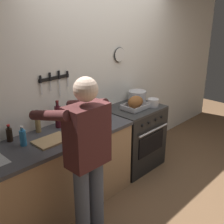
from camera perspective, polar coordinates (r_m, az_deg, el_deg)
ground_plane at (r=3.61m, az=14.57°, el=-17.29°), size 8.00×8.00×0.00m
wall_back at (r=3.79m, az=-1.59°, el=7.16°), size 6.00×0.13×2.60m
counter_block at (r=3.16m, az=-12.88°, el=-12.92°), size 2.03×0.65×0.90m
stove at (r=4.00m, az=4.45°, el=-5.12°), size 0.76×0.67×0.90m
person_cook at (r=2.51m, az=-5.32°, el=-8.59°), size 0.51×0.63×1.66m
roasting_pan at (r=3.75m, az=4.84°, el=1.84°), size 0.35×0.26×0.18m
stock_pot at (r=4.04m, az=5.23°, el=3.22°), size 0.26×0.26×0.16m
saucepan at (r=3.87m, az=8.46°, el=1.91°), size 0.15×0.15×0.11m
cutting_board at (r=2.91m, az=-12.28°, el=-5.73°), size 0.36×0.24×0.02m
bottle_dish_soap at (r=2.86m, az=-17.88°, el=-5.02°), size 0.06×0.06×0.21m
bottle_vinegar at (r=3.12m, az=-15.04°, el=-2.20°), size 0.06×0.06×0.25m
bottle_soy_sauce at (r=3.00m, az=-20.38°, el=-4.36°), size 0.06×0.06×0.18m
bottle_hot_sauce at (r=3.41m, az=-7.77°, el=-0.27°), size 0.05×0.05×0.18m
bottle_cooking_oil at (r=3.27m, az=-6.88°, el=-0.51°), size 0.08×0.08×0.26m
bottle_wine_red at (r=3.19m, az=-11.05°, el=-0.86°), size 0.07×0.07×0.32m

